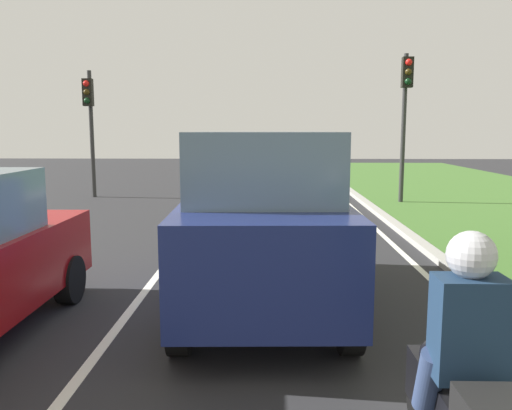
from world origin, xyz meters
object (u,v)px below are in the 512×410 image
Objects in this scene: traffic_light_overhead_left at (90,113)px; rider_person at (467,325)px; traffic_light_near_right at (405,101)px; car_suv_ahead at (262,219)px.

rider_person is at bearing -64.14° from traffic_light_overhead_left.
traffic_light_overhead_left is (-10.21, 1.42, -0.29)m from traffic_light_near_right.
traffic_light_near_right reaches higher than rider_person.
car_suv_ahead is 10.75m from traffic_light_near_right.
rider_person is 0.27× the size of traffic_light_overhead_left.
traffic_light_overhead_left is (-5.96, 11.09, 1.71)m from car_suv_ahead.
traffic_light_overhead_left is at bearing 172.06° from traffic_light_near_right.
car_suv_ahead is 3.95m from rider_person.
traffic_light_near_right reaches higher than car_suv_ahead.
traffic_light_overhead_left is at bearing 116.44° from car_suv_ahead.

